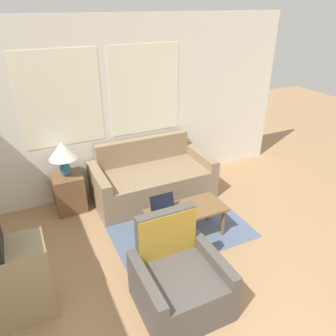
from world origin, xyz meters
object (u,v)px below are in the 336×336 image
object	(u,v)px
coffee_table	(186,213)
cup_navy	(185,208)
laptop	(165,210)
couch	(152,180)
table_lamp	(63,152)
armchair	(178,282)

from	to	relation	value
coffee_table	cup_navy	bearing A→B (deg)	-157.14
cup_navy	laptop	bearing A→B (deg)	169.93
coffee_table	cup_navy	distance (m)	0.09
couch	cup_navy	size ratio (longest dim) A/B	21.10
table_lamp	cup_navy	distance (m)	1.81
table_lamp	cup_navy	xyz separation A→B (m)	(1.19, -1.29, -0.46)
couch	table_lamp	distance (m)	1.39
armchair	cup_navy	xyz separation A→B (m)	(0.54, 0.88, 0.18)
table_lamp	coffee_table	xyz separation A→B (m)	(1.21, -1.28, -0.55)
laptop	cup_navy	xyz separation A→B (m)	(0.25, -0.04, -0.01)
couch	table_lamp	xyz separation A→B (m)	(-1.22, 0.16, 0.64)
laptop	cup_navy	distance (m)	0.26
armchair	coffee_table	xyz separation A→B (m)	(0.56, 0.89, 0.09)
armchair	coffee_table	world-z (taller)	armchair
coffee_table	armchair	bearing A→B (deg)	-122.37
armchair	table_lamp	xyz separation A→B (m)	(-0.65, 2.17, 0.63)
armchair	couch	bearing A→B (deg)	74.21
cup_navy	armchair	bearing A→B (deg)	-121.52
armchair	laptop	xyz separation A→B (m)	(0.29, 0.92, 0.19)
couch	laptop	xyz separation A→B (m)	(-0.28, -1.09, 0.20)
armchair	coffee_table	distance (m)	1.05
couch	cup_navy	distance (m)	1.15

